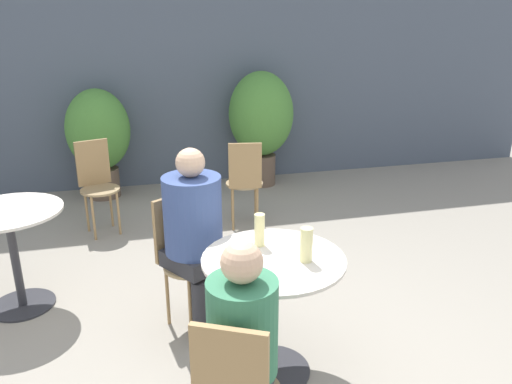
{
  "coord_description": "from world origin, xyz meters",
  "views": [
    {
      "loc": [
        -0.56,
        -2.36,
        2.02
      ],
      "look_at": [
        0.14,
        0.43,
        1.01
      ],
      "focal_mm": 35.0,
      "sensor_mm": 36.0,
      "label": 1
    }
  ],
  "objects": [
    {
      "name": "beer_glass_0",
      "position": [
        -0.02,
        -0.03,
        0.83
      ],
      "size": [
        0.07,
        0.07,
        0.15
      ],
      "color": "beige",
      "rests_on": "cafe_table_near"
    },
    {
      "name": "seated_person_1",
      "position": [
        -0.16,
        -0.57,
        0.7
      ],
      "size": [
        0.37,
        0.38,
        1.17
      ],
      "rotation": [
        0.0,
        0.0,
        2.67
      ],
      "color": "#2D2D33",
      "rests_on": "ground_plane"
    },
    {
      "name": "bistro_chair_3",
      "position": [
        -0.93,
        2.48,
        0.54
      ],
      "size": [
        0.39,
        0.41,
        0.9
      ],
      "rotation": [
        0.0,
        0.0,
        0.32
      ],
      "color": "#997F56",
      "rests_on": "ground_plane"
    },
    {
      "name": "beer_glass_1",
      "position": [
        0.3,
        -0.05,
        0.86
      ],
      "size": [
        0.07,
        0.07,
        0.19
      ],
      "color": "beige",
      "rests_on": "cafe_table_near"
    },
    {
      "name": "bistro_chair_2",
      "position": [
        0.47,
        2.16,
        0.54
      ],
      "size": [
        0.37,
        0.39,
        0.9
      ],
      "rotation": [
        0.0,
        0.0,
        2.97
      ],
      "color": "#997F56",
      "rests_on": "ground_plane"
    },
    {
      "name": "potted_plant_1",
      "position": [
        0.99,
        3.51,
        0.85
      ],
      "size": [
        0.79,
        0.79,
        1.41
      ],
      "color": "brown",
      "rests_on": "ground_plane"
    },
    {
      "name": "seated_person_0",
      "position": [
        -0.22,
        0.59,
        0.74
      ],
      "size": [
        0.46,
        0.47,
        1.26
      ],
      "rotation": [
        0.0,
        0.0,
        0.57
      ],
      "color": "#2D2D33",
      "rests_on": "ground_plane"
    },
    {
      "name": "cafe_table_far",
      "position": [
        -1.45,
        1.17,
        0.55
      ],
      "size": [
        0.75,
        0.75,
        0.76
      ],
      "color": "#2D2D33",
      "rests_on": "ground_plane"
    },
    {
      "name": "ground_plane",
      "position": [
        0.0,
        0.0,
        0.0
      ],
      "size": [
        20.0,
        20.0,
        0.0
      ],
      "primitive_type": "plane",
      "color": "gray"
    },
    {
      "name": "potted_plant_0",
      "position": [
        -0.94,
        3.5,
        0.75
      ],
      "size": [
        0.72,
        0.72,
        1.27
      ],
      "color": "brown",
      "rests_on": "ground_plane"
    },
    {
      "name": "beer_glass_2",
      "position": [
        0.11,
        0.2,
        0.86
      ],
      "size": [
        0.06,
        0.06,
        0.2
      ],
      "color": "beige",
      "rests_on": "cafe_table_near"
    },
    {
      "name": "bistro_chair_0",
      "position": [
        -0.3,
        0.71,
        0.54
      ],
      "size": [
        0.42,
        0.42,
        0.9
      ],
      "rotation": [
        0.0,
        0.0,
        0.57
      ],
      "color": "#997F56",
      "rests_on": "ground_plane"
    },
    {
      "name": "storefront_wall",
      "position": [
        0.0,
        3.85,
        1.5
      ],
      "size": [
        10.0,
        0.06,
        3.0
      ],
      "color": "#4C5666",
      "rests_on": "ground_plane"
    },
    {
      "name": "cafe_table_near",
      "position": [
        0.14,
        0.03,
        0.57
      ],
      "size": [
        0.81,
        0.81,
        0.76
      ],
      "color": "#2D2D33",
      "rests_on": "ground_plane"
    }
  ]
}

